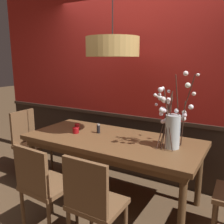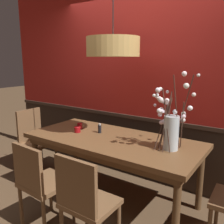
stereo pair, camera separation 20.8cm
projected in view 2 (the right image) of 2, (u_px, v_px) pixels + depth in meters
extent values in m
plane|color=brown|center=(112.00, 198.00, 3.04)|extent=(24.00, 24.00, 0.00)
cube|color=#2D2119|center=(141.00, 148.00, 3.54)|extent=(5.06, 0.12, 0.86)
cube|color=#3E2E24|center=(141.00, 117.00, 3.44)|extent=(5.06, 0.14, 0.05)
cube|color=#B2231E|center=(144.00, 47.00, 3.24)|extent=(5.06, 0.12, 1.96)
cube|color=brown|center=(112.00, 140.00, 2.88)|extent=(2.06, 0.93, 0.05)
cube|color=brown|center=(112.00, 146.00, 2.89)|extent=(1.95, 0.82, 0.08)
cylinder|color=brown|center=(36.00, 163.00, 3.18)|extent=(0.07, 0.07, 0.72)
cylinder|color=brown|center=(176.00, 214.00, 2.14)|extent=(0.07, 0.07, 0.72)
cylinder|color=brown|center=(76.00, 146.00, 3.78)|extent=(0.07, 0.07, 0.72)
cylinder|color=brown|center=(200.00, 180.00, 2.74)|extent=(0.07, 0.07, 0.72)
cube|color=brown|center=(38.00, 143.00, 3.66)|extent=(0.41, 0.44, 0.04)
cube|color=brown|center=(29.00, 125.00, 3.71)|extent=(0.04, 0.41, 0.47)
cylinder|color=brown|center=(56.00, 157.00, 3.77)|extent=(0.04, 0.04, 0.43)
cylinder|color=brown|center=(37.00, 165.00, 3.47)|extent=(0.04, 0.04, 0.43)
cylinder|color=brown|center=(41.00, 152.00, 3.96)|extent=(0.04, 0.04, 0.43)
cylinder|color=brown|center=(22.00, 160.00, 3.66)|extent=(0.04, 0.04, 0.43)
cube|color=brown|center=(46.00, 183.00, 2.46)|extent=(0.45, 0.45, 0.04)
cube|color=brown|center=(28.00, 168.00, 2.26)|extent=(0.41, 0.06, 0.42)
cylinder|color=brown|center=(50.00, 191.00, 2.76)|extent=(0.04, 0.04, 0.45)
cylinder|color=brown|center=(74.00, 203.00, 2.54)|extent=(0.04, 0.04, 0.45)
cylinder|color=brown|center=(21.00, 207.00, 2.48)|extent=(0.04, 0.04, 0.45)
cylinder|color=brown|center=(44.00, 221.00, 2.26)|extent=(0.04, 0.04, 0.45)
cylinder|color=brown|center=(217.00, 209.00, 2.46)|extent=(0.04, 0.04, 0.43)
cube|color=brown|center=(90.00, 203.00, 2.11)|extent=(0.44, 0.39, 0.04)
cube|color=brown|center=(75.00, 186.00, 1.92)|extent=(0.42, 0.04, 0.44)
cylinder|color=brown|center=(87.00, 211.00, 2.40)|extent=(0.04, 0.04, 0.44)
cylinder|color=silver|center=(171.00, 133.00, 2.48)|extent=(0.15, 0.15, 0.35)
cylinder|color=silver|center=(170.00, 145.00, 2.50)|extent=(0.13, 0.13, 0.08)
cylinder|color=#472D23|center=(164.00, 126.00, 2.51)|extent=(0.01, 0.21, 0.46)
sphere|color=white|center=(160.00, 112.00, 2.54)|extent=(0.04, 0.04, 0.04)
sphere|color=white|center=(166.00, 124.00, 2.49)|extent=(0.05, 0.05, 0.05)
sphere|color=white|center=(155.00, 105.00, 2.52)|extent=(0.03, 0.03, 0.03)
cylinder|color=#472D23|center=(183.00, 112.00, 2.48)|extent=(0.23, 0.19, 0.76)
sphere|color=white|center=(194.00, 95.00, 2.45)|extent=(0.04, 0.04, 0.04)
sphere|color=white|center=(184.00, 116.00, 2.45)|extent=(0.04, 0.04, 0.04)
sphere|color=white|center=(183.00, 114.00, 2.48)|extent=(0.05, 0.05, 0.05)
sphere|color=white|center=(198.00, 75.00, 2.45)|extent=(0.03, 0.03, 0.03)
cylinder|color=#472D23|center=(182.00, 125.00, 2.46)|extent=(0.06, 0.14, 0.50)
sphere|color=white|center=(183.00, 116.00, 2.42)|extent=(0.05, 0.05, 0.05)
sphere|color=white|center=(190.00, 108.00, 2.40)|extent=(0.05, 0.05, 0.05)
sphere|color=white|center=(183.00, 120.00, 2.49)|extent=(0.05, 0.05, 0.05)
cylinder|color=#472D23|center=(163.00, 122.00, 2.50)|extent=(0.07, 0.25, 0.55)
sphere|color=white|center=(164.00, 122.00, 2.48)|extent=(0.05, 0.05, 0.05)
sphere|color=white|center=(160.00, 115.00, 2.52)|extent=(0.05, 0.05, 0.05)
sphere|color=white|center=(159.00, 99.00, 2.53)|extent=(0.05, 0.05, 0.05)
sphere|color=white|center=(157.00, 97.00, 2.53)|extent=(0.03, 0.03, 0.03)
sphere|color=white|center=(161.00, 123.00, 2.51)|extent=(0.04, 0.04, 0.04)
sphere|color=white|center=(154.00, 95.00, 2.54)|extent=(0.04, 0.04, 0.04)
cylinder|color=#472D23|center=(166.00, 120.00, 2.42)|extent=(0.16, 0.12, 0.62)
sphere|color=white|center=(162.00, 111.00, 2.41)|extent=(0.05, 0.05, 0.05)
sphere|color=white|center=(161.00, 100.00, 2.35)|extent=(0.05, 0.05, 0.05)
sphere|color=white|center=(157.00, 95.00, 2.36)|extent=(0.04, 0.04, 0.04)
sphere|color=white|center=(158.00, 90.00, 2.32)|extent=(0.05, 0.05, 0.05)
sphere|color=white|center=(160.00, 89.00, 2.35)|extent=(0.04, 0.04, 0.04)
cylinder|color=#472D23|center=(177.00, 113.00, 2.42)|extent=(0.05, 0.17, 0.76)
sphere|color=white|center=(175.00, 112.00, 2.42)|extent=(0.05, 0.05, 0.05)
sphere|color=white|center=(184.00, 74.00, 2.31)|extent=(0.05, 0.05, 0.05)
sphere|color=white|center=(186.00, 86.00, 2.31)|extent=(0.05, 0.05, 0.05)
cylinder|color=#472D23|center=(165.00, 128.00, 2.45)|extent=(0.05, 0.16, 0.46)
sphere|color=white|center=(166.00, 127.00, 2.45)|extent=(0.04, 0.04, 0.04)
sphere|color=white|center=(164.00, 112.00, 2.44)|extent=(0.03, 0.03, 0.03)
sphere|color=white|center=(159.00, 111.00, 2.40)|extent=(0.05, 0.05, 0.05)
cylinder|color=#472D23|center=(165.00, 123.00, 2.52)|extent=(0.08, 0.17, 0.52)
sphere|color=white|center=(163.00, 102.00, 2.52)|extent=(0.05, 0.05, 0.05)
sphere|color=white|center=(162.00, 110.00, 2.50)|extent=(0.05, 0.05, 0.05)
sphere|color=white|center=(163.00, 122.00, 2.54)|extent=(0.04, 0.04, 0.04)
sphere|color=white|center=(161.00, 109.00, 2.54)|extent=(0.04, 0.04, 0.04)
cylinder|color=#472D23|center=(169.00, 121.00, 2.47)|extent=(0.02, 0.12, 0.58)
sphere|color=white|center=(167.00, 100.00, 2.43)|extent=(0.05, 0.05, 0.05)
sphere|color=white|center=(167.00, 92.00, 2.43)|extent=(0.03, 0.03, 0.03)
sphere|color=white|center=(167.00, 102.00, 2.44)|extent=(0.05, 0.05, 0.05)
cylinder|color=#9E0F14|center=(77.00, 130.00, 3.09)|extent=(0.08, 0.08, 0.07)
torus|color=red|center=(77.00, 127.00, 3.08)|extent=(0.08, 0.08, 0.01)
cylinder|color=silver|center=(77.00, 130.00, 3.09)|extent=(0.05, 0.05, 0.04)
cylinder|color=#9E0F14|center=(80.00, 126.00, 3.25)|extent=(0.07, 0.07, 0.07)
torus|color=red|center=(80.00, 123.00, 3.25)|extent=(0.07, 0.07, 0.01)
cylinder|color=silver|center=(80.00, 127.00, 3.26)|extent=(0.05, 0.05, 0.04)
cylinder|color=black|center=(100.00, 129.00, 3.07)|extent=(0.04, 0.04, 0.10)
cylinder|color=beige|center=(100.00, 124.00, 3.05)|extent=(0.03, 0.03, 0.02)
cylinder|color=tan|center=(113.00, 47.00, 2.72)|extent=(0.59, 0.59, 0.21)
sphere|color=#F9EAB7|center=(113.00, 50.00, 2.73)|extent=(0.14, 0.14, 0.14)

